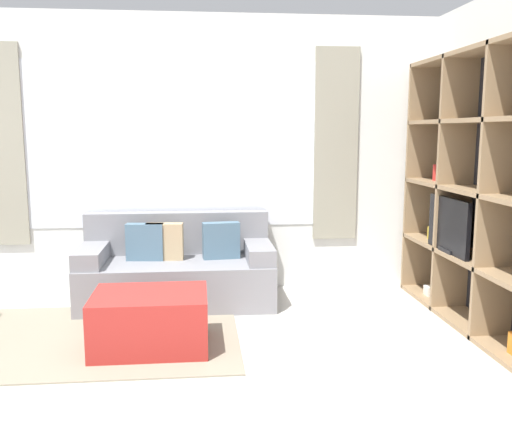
% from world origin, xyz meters
% --- Properties ---
extents(ground_plane, '(16.00, 16.00, 0.00)m').
position_xyz_m(ground_plane, '(0.00, 0.00, 0.00)').
color(ground_plane, beige).
extents(wall_back, '(6.46, 0.11, 2.70)m').
position_xyz_m(wall_back, '(0.00, 2.65, 1.36)').
color(wall_back, white).
rests_on(wall_back, ground_plane).
extents(wall_right, '(0.07, 3.82, 2.70)m').
position_xyz_m(wall_right, '(2.67, 1.31, 1.35)').
color(wall_right, white).
rests_on(wall_right, ground_plane).
extents(area_rug, '(2.77, 1.60, 0.01)m').
position_xyz_m(area_rug, '(-0.86, 1.27, 0.01)').
color(area_rug, gray).
rests_on(area_rug, ground_plane).
extents(shelving_unit, '(0.34, 2.25, 2.22)m').
position_xyz_m(shelving_unit, '(2.49, 1.33, 1.09)').
color(shelving_unit, '#232328').
rests_on(shelving_unit, ground_plane).
extents(couch_main, '(1.76, 0.85, 0.81)m').
position_xyz_m(couch_main, '(0.03, 2.19, 0.30)').
color(couch_main, gray).
rests_on(couch_main, ground_plane).
extents(ottoman, '(0.83, 0.64, 0.42)m').
position_xyz_m(ottoman, '(-0.13, 1.02, 0.21)').
color(ottoman, '#A82823').
rests_on(ottoman, ground_plane).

